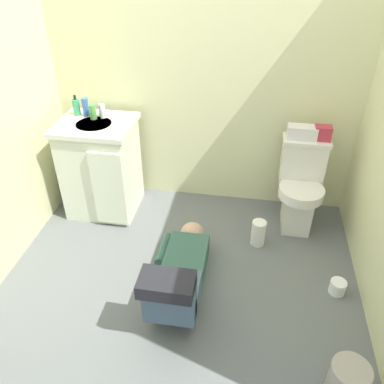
% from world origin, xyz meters
% --- Properties ---
extents(ground_plane, '(3.00, 3.05, 0.04)m').
position_xyz_m(ground_plane, '(0.00, 0.00, -0.02)').
color(ground_plane, slate).
extents(wall_back, '(2.66, 0.08, 2.40)m').
position_xyz_m(wall_back, '(0.00, 1.07, 1.20)').
color(wall_back, beige).
rests_on(wall_back, ground_plane).
extents(toilet, '(0.36, 0.46, 0.75)m').
position_xyz_m(toilet, '(0.83, 0.74, 0.37)').
color(toilet, silver).
rests_on(toilet, ground_plane).
extents(vanity_cabinet, '(0.60, 0.53, 0.82)m').
position_xyz_m(vanity_cabinet, '(-0.81, 0.69, 0.42)').
color(vanity_cabinet, silver).
rests_on(vanity_cabinet, ground_plane).
extents(faucet, '(0.02, 0.02, 0.10)m').
position_xyz_m(faucet, '(-0.81, 0.83, 0.87)').
color(faucet, silver).
rests_on(faucet, vanity_cabinet).
extents(person_plumber, '(0.39, 1.06, 0.52)m').
position_xyz_m(person_plumber, '(0.02, -0.18, 0.18)').
color(person_plumber, '#33594C').
rests_on(person_plumber, ground_plane).
extents(tissue_box, '(0.22, 0.11, 0.10)m').
position_xyz_m(tissue_box, '(0.79, 0.83, 0.80)').
color(tissue_box, silver).
rests_on(tissue_box, toilet).
extents(toiletry_bag, '(0.12, 0.09, 0.11)m').
position_xyz_m(toiletry_bag, '(0.94, 0.83, 0.81)').
color(toiletry_bag, '#B22D3F').
rests_on(toiletry_bag, toilet).
extents(soap_dispenser, '(0.06, 0.06, 0.17)m').
position_xyz_m(soap_dispenser, '(-1.00, 0.81, 0.89)').
color(soap_dispenser, '#389A60').
rests_on(soap_dispenser, vanity_cabinet).
extents(bottle_blue, '(0.05, 0.05, 0.15)m').
position_xyz_m(bottle_blue, '(-0.92, 0.81, 0.89)').
color(bottle_blue, '#3B68B4').
rests_on(bottle_blue, vanity_cabinet).
extents(bottle_green, '(0.05, 0.05, 0.12)m').
position_xyz_m(bottle_green, '(-0.85, 0.76, 0.88)').
color(bottle_green, '#529C47').
rests_on(bottle_green, vanity_cabinet).
extents(bottle_clear, '(0.04, 0.04, 0.11)m').
position_xyz_m(bottle_clear, '(-0.78, 0.79, 0.88)').
color(bottle_clear, silver).
rests_on(bottle_clear, vanity_cabinet).
extents(trash_can, '(0.21, 0.21, 0.23)m').
position_xyz_m(trash_can, '(1.03, -0.73, 0.11)').
color(trash_can, gray).
rests_on(trash_can, ground_plane).
extents(paper_towel_roll, '(0.11, 0.11, 0.22)m').
position_xyz_m(paper_towel_roll, '(0.53, 0.42, 0.11)').
color(paper_towel_roll, white).
rests_on(paper_towel_roll, ground_plane).
extents(toilet_paper_roll, '(0.11, 0.11, 0.10)m').
position_xyz_m(toilet_paper_roll, '(1.09, 0.00, 0.05)').
color(toilet_paper_roll, white).
rests_on(toilet_paper_roll, ground_plane).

